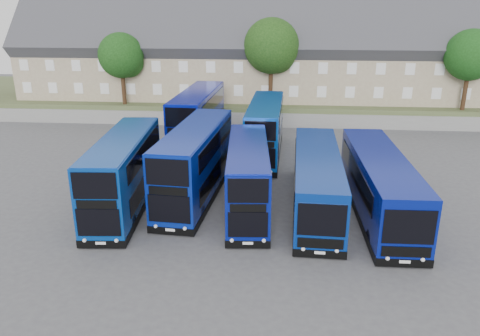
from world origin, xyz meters
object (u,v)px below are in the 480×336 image
at_px(tree_west, 123,57).
at_px(tree_mid, 273,48).
at_px(coach_east_a, 317,182).
at_px(tree_east, 472,57).
at_px(dd_front_left, 124,174).
at_px(dd_front_mid, 196,164).

distance_m(tree_west, tree_mid, 16.04).
distance_m(coach_east_a, tree_mid, 23.53).
relative_size(coach_east_a, tree_east, 1.62).
xyz_separation_m(coach_east_a, tree_west, (-19.32, 21.93, 5.28)).
bearing_deg(dd_front_left, tree_mid, 64.98).
xyz_separation_m(coach_east_a, tree_east, (16.68, 21.93, 5.62)).
xyz_separation_m(dd_front_mid, tree_west, (-11.37, 20.67, 4.71)).
xyz_separation_m(dd_front_mid, tree_east, (24.63, 20.67, 5.05)).
relative_size(dd_front_mid, coach_east_a, 0.92).
bearing_deg(dd_front_left, tree_east, 34.08).
xyz_separation_m(dd_front_left, tree_mid, (8.85, 23.25, 5.83)).
bearing_deg(coach_east_a, tree_west, 133.33).
height_order(coach_east_a, tree_west, tree_west).
bearing_deg(tree_west, dd_front_left, -72.56).
height_order(dd_front_mid, tree_mid, tree_mid).
distance_m(dd_front_mid, tree_east, 32.55).
xyz_separation_m(dd_front_mid, coach_east_a, (7.95, -1.25, -0.57)).
bearing_deg(dd_front_left, tree_west, 103.26).
height_order(coach_east_a, tree_east, tree_east).
xyz_separation_m(tree_mid, tree_east, (20.00, -0.50, -0.68)).
xyz_separation_m(dd_front_left, tree_east, (28.85, 22.75, 5.15)).
bearing_deg(coach_east_a, tree_east, 54.69).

